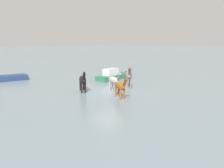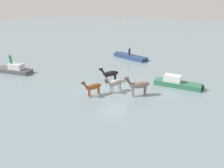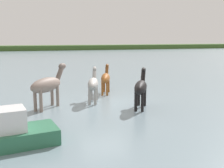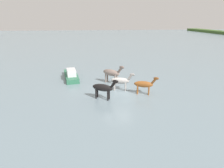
{
  "view_description": "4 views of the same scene",
  "coord_description": "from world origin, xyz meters",
  "px_view_note": "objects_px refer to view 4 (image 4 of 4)",
  "views": [
    {
      "loc": [
        13.99,
        15.66,
        4.47
      ],
      "look_at": [
        -0.56,
        -0.03,
        0.62
      ],
      "focal_mm": 41.54,
      "sensor_mm": 36.0,
      "label": 1
    },
    {
      "loc": [
        -10.39,
        14.83,
        8.17
      ],
      "look_at": [
        -0.08,
        0.18,
        0.7
      ],
      "focal_mm": 30.82,
      "sensor_mm": 36.0,
      "label": 2
    },
    {
      "loc": [
        -3.55,
        -13.03,
        3.32
      ],
      "look_at": [
        0.18,
        -0.77,
        1.09
      ],
      "focal_mm": 43.36,
      "sensor_mm": 36.0,
      "label": 3
    },
    {
      "loc": [
        16.55,
        -2.69,
        6.47
      ],
      "look_at": [
        -0.5,
        -0.54,
        0.67
      ],
      "focal_mm": 30.97,
      "sensor_mm": 36.0,
      "label": 4
    }
  ],
  "objects_px": {
    "horse_gray_outer": "(112,73)",
    "horse_pinto_flank": "(121,81)",
    "horse_dun_straggler": "(103,88)",
    "boat_tender_starboard": "(71,76)",
    "horse_rear_stallion": "(144,84)"
  },
  "relations": [
    {
      "from": "horse_gray_outer",
      "to": "boat_tender_starboard",
      "type": "height_order",
      "value": "horse_gray_outer"
    },
    {
      "from": "horse_rear_stallion",
      "to": "horse_dun_straggler",
      "type": "relative_size",
      "value": 0.96
    },
    {
      "from": "horse_dun_straggler",
      "to": "horse_gray_outer",
      "type": "relative_size",
      "value": 1.0
    },
    {
      "from": "horse_gray_outer",
      "to": "boat_tender_starboard",
      "type": "distance_m",
      "value": 5.04
    },
    {
      "from": "horse_rear_stallion",
      "to": "horse_pinto_flank",
      "type": "height_order",
      "value": "horse_pinto_flank"
    },
    {
      "from": "horse_rear_stallion",
      "to": "horse_pinto_flank",
      "type": "xyz_separation_m",
      "value": [
        -1.2,
        -1.92,
        0.04
      ]
    },
    {
      "from": "horse_rear_stallion",
      "to": "horse_pinto_flank",
      "type": "relative_size",
      "value": 0.95
    },
    {
      "from": "horse_dun_straggler",
      "to": "boat_tender_starboard",
      "type": "bearing_deg",
      "value": 145.55
    },
    {
      "from": "horse_rear_stallion",
      "to": "boat_tender_starboard",
      "type": "relative_size",
      "value": 0.42
    },
    {
      "from": "horse_dun_straggler",
      "to": "horse_gray_outer",
      "type": "height_order",
      "value": "horse_gray_outer"
    },
    {
      "from": "horse_pinto_flank",
      "to": "horse_rear_stallion",
      "type": "bearing_deg",
      "value": -14.37
    },
    {
      "from": "horse_rear_stallion",
      "to": "horse_pinto_flank",
      "type": "bearing_deg",
      "value": 169.04
    },
    {
      "from": "horse_rear_stallion",
      "to": "horse_gray_outer",
      "type": "distance_m",
      "value": 4.3
    },
    {
      "from": "horse_gray_outer",
      "to": "horse_pinto_flank",
      "type": "relative_size",
      "value": 0.99
    },
    {
      "from": "horse_gray_outer",
      "to": "horse_pinto_flank",
      "type": "height_order",
      "value": "horse_gray_outer"
    }
  ]
}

